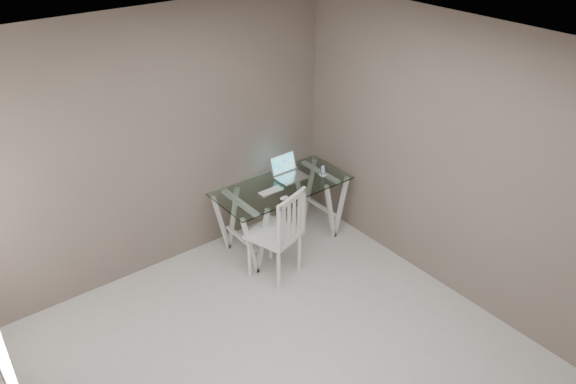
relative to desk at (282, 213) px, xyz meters
The scene contains 7 objects.
room 2.49m from the desk, 124.96° to the right, with size 4.50×4.52×2.71m.
desk is the anchor object (origin of this frame).
chair 0.64m from the desk, 128.33° to the right, with size 0.58×0.58×1.01m.
laptop 0.47m from the desk, 35.45° to the left, with size 0.34×0.30×0.23m.
keyboard 0.41m from the desk, 168.82° to the right, with size 0.27×0.12×0.01m, color silver.
mouse 0.48m from the desk, 122.93° to the right, with size 0.10×0.06×0.03m, color silver.
phone_dock 0.65m from the desk, 11.02° to the right, with size 0.07×0.07×0.12m.
Camera 1 is at (-2.06, -2.49, 3.72)m, focal length 35.00 mm.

